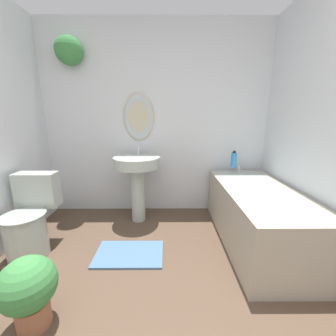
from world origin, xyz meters
TOP-DOWN VIEW (x-y plane):
  - wall_back at (-0.07, 2.32)m, footprint 2.96×0.31m
  - toilet at (-1.16, 1.37)m, footprint 0.39×0.53m
  - pedestal_sink at (-0.22, 1.99)m, footprint 0.55×0.55m
  - bathtub at (1.05, 1.52)m, footprint 0.69×1.47m
  - shampoo_bottle at (0.96, 2.10)m, footprint 0.07×0.07m
  - potted_plant at (-0.69, 0.62)m, footprint 0.33×0.33m
  - bath_mat at (-0.22, 1.29)m, footprint 0.63×0.39m

SIDE VIEW (x-z plane):
  - bath_mat at x=-0.22m, z-range 0.00..0.02m
  - potted_plant at x=-0.69m, z-range 0.04..0.51m
  - bathtub at x=1.05m, z-range -0.03..0.63m
  - toilet at x=-1.16m, z-range -0.05..0.69m
  - pedestal_sink at x=-0.22m, z-range 0.15..1.06m
  - shampoo_bottle at x=0.96m, z-range 0.65..0.85m
  - wall_back at x=-0.07m, z-range 0.06..2.46m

